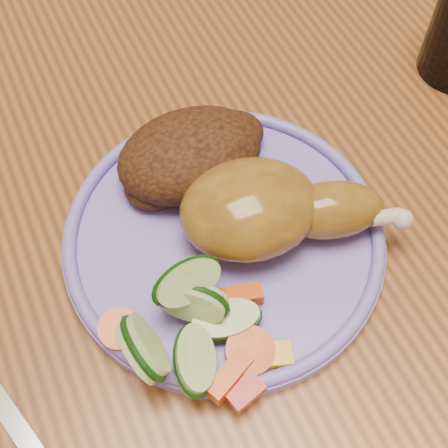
# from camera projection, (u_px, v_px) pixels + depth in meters

# --- Properties ---
(ground) EXTENTS (4.00, 4.00, 0.00)m
(ground) POSITION_uv_depth(u_px,v_px,m) (214.00, 395.00, 1.16)
(ground) COLOR brown
(ground) RESTS_ON ground
(dining_table) EXTENTS (0.90, 1.40, 0.75)m
(dining_table) POSITION_uv_depth(u_px,v_px,m) (205.00, 194.00, 0.59)
(dining_table) COLOR brown
(dining_table) RESTS_ON ground
(plate) EXTENTS (0.24, 0.24, 0.01)m
(plate) POSITION_uv_depth(u_px,v_px,m) (224.00, 239.00, 0.47)
(plate) COLOR #7D6BDD
(plate) RESTS_ON dining_table
(plate_rim) EXTENTS (0.24, 0.24, 0.01)m
(plate_rim) POSITION_uv_depth(u_px,v_px,m) (224.00, 231.00, 0.46)
(plate_rim) COLOR #7D6BDD
(plate_rim) RESTS_ON plate
(chicken_leg) EXTENTS (0.16, 0.11, 0.05)m
(chicken_leg) POSITION_uv_depth(u_px,v_px,m) (269.00, 209.00, 0.44)
(chicken_leg) COLOR olive
(chicken_leg) RESTS_ON plate
(rice_pilaf) EXTENTS (0.12, 0.08, 0.05)m
(rice_pilaf) POSITION_uv_depth(u_px,v_px,m) (193.00, 154.00, 0.48)
(rice_pilaf) COLOR #422210
(rice_pilaf) RESTS_ON plate
(vegetable_pile) EXTENTS (0.11, 0.11, 0.06)m
(vegetable_pile) POSITION_uv_depth(u_px,v_px,m) (194.00, 327.00, 0.40)
(vegetable_pile) COLOR #A50A05
(vegetable_pile) RESTS_ON plate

